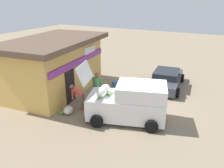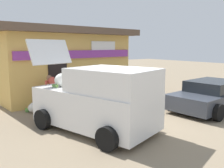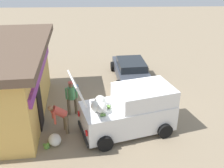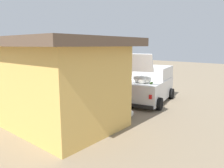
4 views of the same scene
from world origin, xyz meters
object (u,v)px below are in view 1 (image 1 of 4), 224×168
at_px(delivery_van, 129,102).
at_px(vendor_standing, 97,85).
at_px(parked_sedan, 166,79).
at_px(unloaded_banana_pile, 68,110).
at_px(paint_bucket, 114,84).
at_px(storefront_bar, 56,65).
at_px(customer_bending, 78,94).

bearing_deg(delivery_van, vendor_standing, 63.25).
height_order(delivery_van, parked_sedan, delivery_van).
bearing_deg(delivery_van, unloaded_banana_pile, 106.26).
relative_size(parked_sedan, paint_bucket, 13.43).
xyz_separation_m(delivery_van, paint_bucket, (3.81, 2.72, -0.82)).
xyz_separation_m(delivery_van, parked_sedan, (5.25, -0.57, -0.41)).
xyz_separation_m(unloaded_banana_pile, paint_bucket, (4.72, -0.42, -0.04)).
distance_m(delivery_van, paint_bucket, 4.75).
distance_m(vendor_standing, unloaded_banana_pile, 2.43).
distance_m(storefront_bar, paint_bucket, 4.21).
height_order(storefront_bar, customer_bending, storefront_bar).
bearing_deg(parked_sedan, unloaded_banana_pile, 148.94).
relative_size(delivery_van, unloaded_banana_pile, 5.33).
distance_m(parked_sedan, paint_bucket, 3.62).
bearing_deg(customer_bending, delivery_van, -87.24).
height_order(customer_bending, paint_bucket, customer_bending).
relative_size(storefront_bar, unloaded_banana_pile, 9.11).
bearing_deg(storefront_bar, paint_bucket, -51.04).
bearing_deg(customer_bending, unloaded_banana_pile, 167.22).
distance_m(customer_bending, paint_bucket, 4.02).
distance_m(storefront_bar, customer_bending, 3.28).
relative_size(storefront_bar, delivery_van, 1.71).
height_order(vendor_standing, paint_bucket, vendor_standing).
distance_m(parked_sedan, customer_bending, 6.45).
xyz_separation_m(delivery_van, vendor_standing, (1.33, 2.63, 0.00)).
height_order(delivery_van, customer_bending, delivery_van).
distance_m(unloaded_banana_pile, paint_bucket, 4.74).
height_order(delivery_van, unloaded_banana_pile, delivery_van).
height_order(delivery_van, vendor_standing, delivery_van).
xyz_separation_m(storefront_bar, unloaded_banana_pile, (-2.29, -2.59, -1.60)).
bearing_deg(parked_sedan, customer_bending, 146.73).
relative_size(parked_sedan, customer_bending, 3.09).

